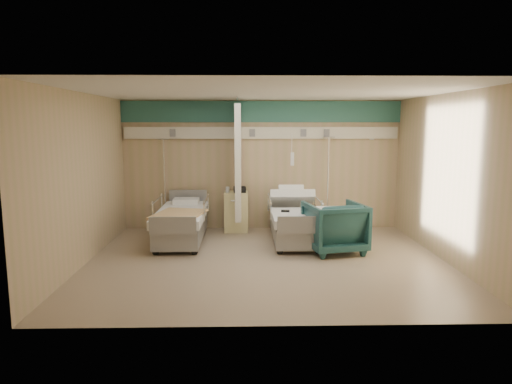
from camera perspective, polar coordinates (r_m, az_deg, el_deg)
The scene contains 13 objects.
ground at distance 7.78m, azimuth 1.32°, elevation -8.62°, with size 6.00×5.00×0.00m, color gray.
room_walls at distance 7.70m, azimuth 1.05°, elevation 5.31°, with size 6.04×5.04×2.82m.
bed_right at distance 9.00m, azimuth 4.77°, elevation -4.20°, with size 1.00×2.16×0.63m, color white, non-canonical shape.
bed_left at distance 9.04m, azimuth -9.28°, elevation -4.24°, with size 1.00×2.16×0.63m, color white, non-canonical shape.
bedside_cabinet at distance 9.81m, azimuth -2.49°, elevation -2.46°, with size 0.50×0.48×0.85m, color beige.
visitor_armchair at distance 8.35m, azimuth 9.78°, elevation -4.34°, with size 0.97×1.00×0.91m, color #1B4344.
waffle_blanket at distance 8.20m, azimuth 10.07°, elevation -1.08°, with size 0.64×0.57×0.07m, color white.
iv_stand_right at distance 10.05m, azimuth 8.88°, elevation -2.36°, with size 0.36×0.36×2.02m.
iv_stand_left at distance 10.04m, azimuth -11.25°, elevation -2.48°, with size 0.35×0.35×1.98m.
call_remote at distance 8.71m, azimuth 3.69°, elevation -2.39°, with size 0.16×0.07×0.04m, color black.
tan_blanket at distance 8.52m, azimuth -9.62°, elevation -2.74°, with size 0.82×1.03×0.04m, color tan.
toiletry_bag at distance 9.65m, azimuth -2.04°, elevation 0.32°, with size 0.24×0.15×0.13m, color black.
white_cup at distance 9.70m, azimuth -3.58°, elevation 0.30°, with size 0.08×0.08×0.12m, color white.
Camera 1 is at (-0.35, -7.43, 2.30)m, focal length 32.00 mm.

